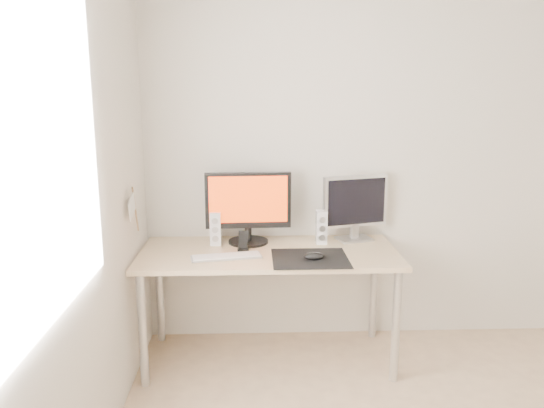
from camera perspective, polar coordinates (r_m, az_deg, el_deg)
name	(u,v)px	position (r m, az deg, el deg)	size (l,w,h in m)	color
wall_back	(404,159)	(3.70, 14.05, 4.68)	(3.50, 3.50, 0.00)	silver
wall_left	(41,228)	(1.97, -23.61, -2.43)	(3.50, 3.50, 0.00)	silver
window_pane	(38,155)	(1.92, -23.91, 4.80)	(1.30, 1.30, 0.00)	white
mousepad	(310,258)	(3.17, 4.11, -5.85)	(0.45, 0.40, 0.00)	black
mouse	(314,256)	(3.13, 4.54, -5.61)	(0.12, 0.07, 0.04)	black
desk	(269,263)	(3.33, -0.35, -6.35)	(1.60, 0.70, 0.73)	#D1B587
main_monitor	(248,205)	(3.41, -2.58, -0.12)	(0.55, 0.27, 0.47)	black
second_monitor	(355,205)	(3.52, 8.94, -0.07)	(0.44, 0.22, 0.43)	silver
speaker_left	(216,228)	(3.43, -6.09, -2.61)	(0.07, 0.08, 0.22)	white
speaker_right	(321,227)	(3.45, 5.33, -2.50)	(0.07, 0.08, 0.22)	white
keyboard	(226,257)	(3.19, -4.93, -5.65)	(0.43, 0.19, 0.02)	#ABABAD
phone_dock	(243,244)	(3.31, -3.12, -4.36)	(0.07, 0.06, 0.13)	black
pennant	(133,207)	(3.16, -14.72, -0.33)	(0.01, 0.23, 0.29)	#A57F54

